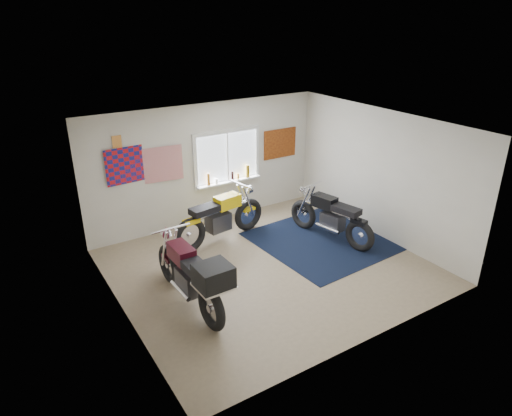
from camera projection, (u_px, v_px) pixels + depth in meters
ground at (269, 267)px, 8.64m from camera, size 5.50×5.50×0.00m
room_shell at (270, 186)px, 7.98m from camera, size 5.50×5.50×5.50m
navy_rug at (322, 241)px, 9.63m from camera, size 2.64×2.74×0.01m
window_assembly at (227, 161)px, 10.25m from camera, size 1.66×0.17×1.26m
oil_bottles at (233, 175)px, 10.38m from camera, size 1.09×0.09×0.30m
flag_display at (117, 142)px, 8.77m from camera, size 1.60×0.10×1.17m
triumph_poster at (280, 143)px, 10.90m from camera, size 0.90×0.03×0.70m
yellow_triumph at (220, 218)px, 9.47m from camera, size 2.25×0.69×1.14m
black_chrome_bike at (331, 218)px, 9.53m from camera, size 0.73×2.11×1.09m
maroon_tourer at (193, 276)px, 7.21m from camera, size 0.69×2.29×1.16m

